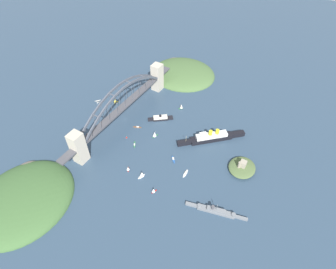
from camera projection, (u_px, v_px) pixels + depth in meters
ground_plane at (125, 120)px, 437.69m from camera, size 1400.00×1400.00×0.00m
harbor_arch_bridge at (123, 107)px, 419.24m from camera, size 253.13×15.68×62.55m
headland_west_shore at (182, 74)px, 528.19m from camera, size 111.09×120.37×26.89m
headland_east_shore at (23, 200)px, 336.80m from camera, size 127.92×112.04×30.50m
ocean_liner at (212, 137)px, 402.98m from camera, size 74.79×77.53×18.41m
naval_cruiser at (216, 211)px, 323.62m from camera, size 21.02×70.81×15.86m
harbor_ferry_steamer at (161, 118)px, 436.49m from camera, size 29.85×34.86×8.11m
fort_island_mid_harbor at (242, 167)px, 366.57m from camera, size 37.97×34.52×16.03m
seaplane_taxiing_near_bridge at (116, 102)px, 465.33m from camera, size 8.87×8.58×4.83m
seaplane_second_in_formation at (98, 102)px, 465.64m from camera, size 8.88×8.75×5.21m
small_boat_0 at (155, 134)px, 407.84m from camera, size 10.03×6.67×10.95m
small_boat_1 at (173, 159)px, 380.10m from camera, size 10.36×10.07×2.30m
small_boat_2 at (128, 168)px, 365.44m from camera, size 6.91×5.84×7.83m
small_boat_3 at (142, 174)px, 357.86m from camera, size 10.50×7.03×9.62m
small_boat_4 at (186, 173)px, 363.42m from camera, size 13.05×3.72×2.18m
small_boat_5 at (137, 127)px, 424.62m from camera, size 6.19×11.99×2.18m
small_boat_6 at (154, 190)px, 341.60m from camera, size 7.58×5.44×8.10m
small_boat_7 at (135, 144)px, 399.30m from camera, size 10.60×7.67×2.12m
small_boat_8 at (181, 106)px, 453.27m from camera, size 7.12×6.91×9.62m
channel_marker_buoy at (127, 137)px, 408.97m from camera, size 2.20×2.20×2.75m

